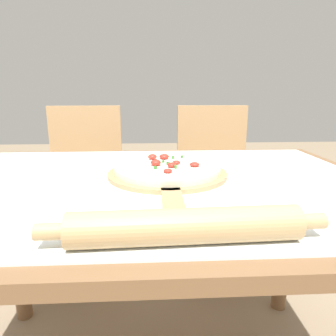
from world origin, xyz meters
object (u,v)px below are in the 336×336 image
(pizza, at_px, (167,167))
(rolling_pin, at_px, (186,226))
(chair_right, at_px, (213,177))
(pizza_peel, at_px, (168,176))
(chair_left, at_px, (86,178))

(pizza, relative_size, rolling_pin, 0.66)
(chair_right, bearing_deg, pizza_peel, -108.73)
(rolling_pin, bearing_deg, pizza_peel, 91.21)
(pizza_peel, distance_m, chair_right, 0.84)
(chair_right, bearing_deg, pizza, -109.24)
(pizza_peel, height_order, rolling_pin, rolling_pin)
(rolling_pin, relative_size, chair_left, 0.50)
(rolling_pin, xyz_separation_m, chair_left, (-0.40, 1.13, -0.25))
(rolling_pin, bearing_deg, pizza, 91.16)
(pizza_peel, bearing_deg, chair_right, 69.36)
(rolling_pin, bearing_deg, chair_left, 109.59)
(rolling_pin, height_order, chair_right, chair_right)
(pizza, bearing_deg, chair_left, 118.02)
(pizza, bearing_deg, pizza_peel, -89.91)
(chair_right, bearing_deg, rolling_pin, -101.96)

